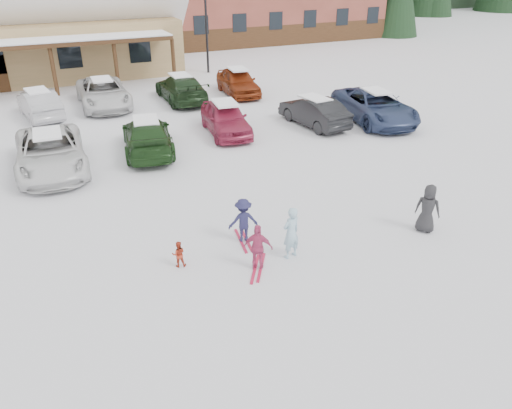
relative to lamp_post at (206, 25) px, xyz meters
name	(u,v)px	position (x,y,z in m)	size (l,w,h in m)	color
ground	(261,252)	(-6.72, -23.12, -3.20)	(160.00, 160.00, 0.00)	white
lamp_post	(206,25)	(0.00, 0.00, 0.00)	(0.50, 0.25, 5.60)	black
adult_skier	(291,233)	(-6.07, -23.66, -2.43)	(0.56, 0.37, 1.53)	#9FC8D9
toddler_red	(179,254)	(-9.03, -22.81, -2.82)	(0.37, 0.29, 0.76)	#AB311C
child_navy	(243,220)	(-6.92, -22.31, -2.52)	(0.88, 0.50, 1.36)	#1F1E44
skis_child_navy	(244,240)	(-6.92, -22.31, -3.18)	(0.20, 1.40, 0.03)	#B1193B
child_magenta	(258,248)	(-7.14, -23.82, -2.53)	(0.78, 0.32, 1.33)	#C23C6D
skis_child_magenta	(258,268)	(-7.14, -23.82, -3.18)	(0.20, 1.40, 0.03)	#B1193B
bystander_dark	(428,209)	(-1.66, -24.07, -2.44)	(0.74, 0.48, 1.52)	#262528
parked_car_2	(50,152)	(-11.54, -14.31, -2.44)	(2.52, 5.46, 1.52)	white
parked_car_3	(147,136)	(-7.68, -13.86, -2.49)	(1.98, 4.88, 1.42)	#1C3C18
parked_car_4	(226,118)	(-3.78, -12.97, -2.46)	(1.74, 4.33, 1.48)	#9F2745
parked_car_5	(314,112)	(0.57, -13.65, -2.50)	(1.47, 4.21, 1.39)	black
parked_car_6	(375,106)	(3.68, -14.30, -2.42)	(2.58, 5.59, 1.55)	navy
parked_car_9	(40,104)	(-11.49, -6.70, -2.49)	(1.50, 4.31, 1.42)	#B1B0B5
parked_car_10	(103,93)	(-8.17, -5.92, -2.44)	(2.51, 5.44, 1.51)	silver
parked_car_11	(181,88)	(-3.98, -6.60, -2.46)	(2.07, 5.09, 1.48)	#1C3219
parked_car_12	(238,82)	(-0.45, -6.55, -2.44)	(1.80, 4.47, 1.52)	maroon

